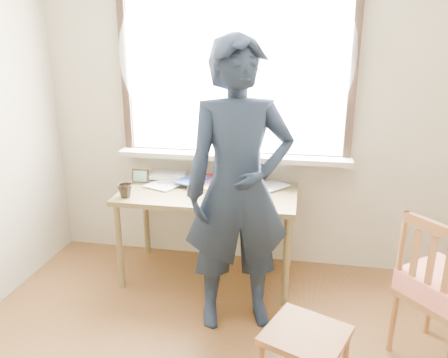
% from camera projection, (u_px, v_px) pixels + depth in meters
% --- Properties ---
extents(room_shell, '(3.52, 4.02, 2.61)m').
position_uv_depth(room_shell, '(206.00, 91.00, 1.63)').
color(room_shell, '#B2AA8F').
rests_on(room_shell, ground).
extents(desk, '(1.33, 0.67, 0.71)m').
position_uv_depth(desk, '(208.00, 201.00, 3.32)').
color(desk, brown).
rests_on(desk, ground).
extents(laptop, '(0.34, 0.28, 0.23)m').
position_uv_depth(laptop, '(238.00, 188.00, 3.22)').
color(laptop, black).
rests_on(laptop, desk).
extents(mug_white, '(0.15, 0.15, 0.09)m').
position_uv_depth(mug_white, '(197.00, 180.00, 3.44)').
color(mug_white, white).
rests_on(mug_white, desk).
extents(mug_dark, '(0.15, 0.15, 0.10)m').
position_uv_depth(mug_dark, '(125.00, 191.00, 3.18)').
color(mug_dark, black).
rests_on(mug_dark, desk).
extents(mouse, '(0.10, 0.07, 0.04)m').
position_uv_depth(mouse, '(261.00, 198.00, 3.13)').
color(mouse, black).
rests_on(mouse, desk).
extents(desk_clutter, '(0.80, 0.47, 0.05)m').
position_uv_depth(desk_clutter, '(192.00, 182.00, 3.46)').
color(desk_clutter, white).
rests_on(desk_clutter, desk).
extents(book_a, '(0.23, 0.28, 0.02)m').
position_uv_depth(book_a, '(159.00, 179.00, 3.57)').
color(book_a, white).
rests_on(book_a, desk).
extents(book_b, '(0.31, 0.32, 0.02)m').
position_uv_depth(book_b, '(262.00, 184.00, 3.46)').
color(book_b, white).
rests_on(book_b, desk).
extents(picture_frame, '(0.14, 0.02, 0.11)m').
position_uv_depth(picture_frame, '(141.00, 177.00, 3.48)').
color(picture_frame, black).
rests_on(picture_frame, desk).
extents(work_chair, '(0.50, 0.49, 0.40)m').
position_uv_depth(work_chair, '(305.00, 342.00, 2.24)').
color(work_chair, brown).
rests_on(work_chair, ground).
extents(side_chair, '(0.59, 0.59, 0.92)m').
position_uv_depth(side_chair, '(444.00, 288.00, 2.46)').
color(side_chair, brown).
rests_on(side_chair, ground).
extents(person, '(0.78, 0.63, 1.86)m').
position_uv_depth(person, '(239.00, 189.00, 2.71)').
color(person, black).
rests_on(person, ground).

